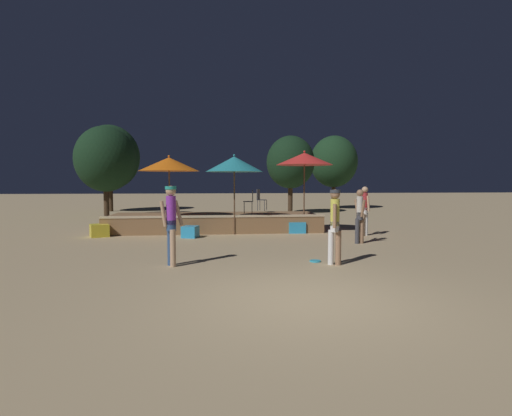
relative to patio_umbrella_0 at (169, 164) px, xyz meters
The scene contains 19 objects.
ground_plane 9.52m from the patio_umbrella_0, 70.29° to the right, with size 120.00×120.00×0.00m, color tan.
wooden_deck 2.92m from the patio_umbrella_0, 28.92° to the left, with size 8.05×2.82×0.69m.
patio_umbrella_0 is the anchor object (origin of this frame).
patio_umbrella_1 2.40m from the patio_umbrella_0, 11.72° to the right, with size 2.05×2.05×2.89m.
patio_umbrella_2 4.97m from the patio_umbrella_0, ahead, with size 2.11×2.11×3.06m.
cube_seat_0 2.73m from the patio_umbrella_0, 54.99° to the right, with size 0.62×0.62×0.40m.
cube_seat_1 3.35m from the patio_umbrella_0, 165.80° to the right, with size 0.77×0.77×0.43m.
cube_seat_2 5.23m from the patio_umbrella_0, ahead, with size 0.65×0.65×0.41m.
person_0 6.00m from the patio_umbrella_0, 83.53° to the right, with size 0.53×0.30×1.81m.
person_1 6.98m from the patio_umbrella_0, 26.49° to the right, with size 0.29×0.54×1.67m.
person_2 7.19m from the patio_umbrella_0, 10.85° to the right, with size 0.29×0.48×1.74m.
person_3 7.60m from the patio_umbrella_0, 54.20° to the right, with size 0.29×0.47×1.73m.
bistro_chair_0 3.30m from the patio_umbrella_0, ahead, with size 0.40×0.40×0.90m.
bistro_chair_1 4.15m from the patio_umbrella_0, 26.11° to the left, with size 0.45×0.45×0.90m.
frisbee_disc 7.37m from the patio_umbrella_0, 54.72° to the right, with size 0.27×0.27×0.03m.
background_tree_0 12.79m from the patio_umbrella_0, 113.05° to the left, with size 3.73×3.73×5.53m.
background_tree_1 8.45m from the patio_umbrella_0, 119.37° to the left, with size 3.19×3.19×4.88m.
background_tree_2 16.07m from the patio_umbrella_0, 51.37° to the left, with size 3.28×3.28×5.13m.
background_tree_3 10.85m from the patio_umbrella_0, 54.99° to the left, with size 2.87×2.87×4.66m.
Camera 1 is at (-1.49, -6.19, 1.90)m, focal length 28.00 mm.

